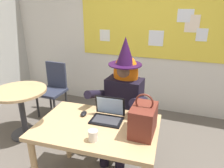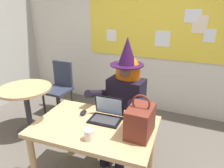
{
  "view_description": "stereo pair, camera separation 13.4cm",
  "coord_description": "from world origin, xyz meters",
  "px_view_note": "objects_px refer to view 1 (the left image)",
  "views": [
    {
      "loc": [
        0.63,
        -1.57,
        1.8
      ],
      "look_at": [
        -0.06,
        0.31,
        1.04
      ],
      "focal_mm": 33.59,
      "sensor_mm": 36.0,
      "label": 1
    },
    {
      "loc": [
        0.75,
        -1.52,
        1.8
      ],
      "look_at": [
        -0.06,
        0.31,
        1.04
      ],
      "focal_mm": 33.59,
      "sensor_mm": 36.0,
      "label": 2
    }
  ],
  "objects_px": {
    "chair_at_desk": "(126,112)",
    "chair_spare_by_window": "(54,86)",
    "laptop": "(108,115)",
    "side_table_round": "(21,102)",
    "computer_mouse": "(84,114)",
    "coffee_mug": "(93,136)",
    "handbag": "(143,120)",
    "person_costumed": "(123,95)",
    "desk_main": "(97,135)"
  },
  "relations": [
    {
      "from": "chair_at_desk",
      "to": "person_costumed",
      "type": "bearing_deg",
      "value": -0.51
    },
    {
      "from": "desk_main",
      "to": "chair_at_desk",
      "type": "relative_size",
      "value": 1.3
    },
    {
      "from": "chair_at_desk",
      "to": "chair_spare_by_window",
      "type": "bearing_deg",
      "value": -105.65
    },
    {
      "from": "chair_spare_by_window",
      "to": "chair_at_desk",
      "type": "bearing_deg",
      "value": 71.87
    },
    {
      "from": "chair_at_desk",
      "to": "side_table_round",
      "type": "height_order",
      "value": "chair_at_desk"
    },
    {
      "from": "desk_main",
      "to": "side_table_round",
      "type": "distance_m",
      "value": 1.47
    },
    {
      "from": "chair_at_desk",
      "to": "computer_mouse",
      "type": "relative_size",
      "value": 8.77
    },
    {
      "from": "laptop",
      "to": "handbag",
      "type": "xyz_separation_m",
      "value": [
        0.37,
        -0.12,
        0.09
      ]
    },
    {
      "from": "person_costumed",
      "to": "chair_spare_by_window",
      "type": "xyz_separation_m",
      "value": [
        -1.43,
        0.62,
        -0.31
      ]
    },
    {
      "from": "chair_at_desk",
      "to": "side_table_round",
      "type": "relative_size",
      "value": 1.24
    },
    {
      "from": "person_costumed",
      "to": "chair_spare_by_window",
      "type": "distance_m",
      "value": 1.59
    },
    {
      "from": "chair_at_desk",
      "to": "computer_mouse",
      "type": "height_order",
      "value": "chair_at_desk"
    },
    {
      "from": "desk_main",
      "to": "side_table_round",
      "type": "bearing_deg",
      "value": 160.56
    },
    {
      "from": "computer_mouse",
      "to": "handbag",
      "type": "height_order",
      "value": "handbag"
    },
    {
      "from": "chair_at_desk",
      "to": "coffee_mug",
      "type": "distance_m",
      "value": 1.0
    },
    {
      "from": "computer_mouse",
      "to": "coffee_mug",
      "type": "height_order",
      "value": "coffee_mug"
    },
    {
      "from": "person_costumed",
      "to": "handbag",
      "type": "bearing_deg",
      "value": 35.46
    },
    {
      "from": "desk_main",
      "to": "computer_mouse",
      "type": "bearing_deg",
      "value": 147.29
    },
    {
      "from": "person_costumed",
      "to": "side_table_round",
      "type": "bearing_deg",
      "value": -81.59
    },
    {
      "from": "side_table_round",
      "to": "chair_spare_by_window",
      "type": "distance_m",
      "value": 0.75
    },
    {
      "from": "person_costumed",
      "to": "chair_spare_by_window",
      "type": "relative_size",
      "value": 1.66
    },
    {
      "from": "coffee_mug",
      "to": "laptop",
      "type": "bearing_deg",
      "value": 91.76
    },
    {
      "from": "handbag",
      "to": "coffee_mug",
      "type": "xyz_separation_m",
      "value": [
        -0.36,
        -0.25,
        -0.09
      ]
    },
    {
      "from": "person_costumed",
      "to": "chair_spare_by_window",
      "type": "height_order",
      "value": "person_costumed"
    },
    {
      "from": "chair_at_desk",
      "to": "side_table_round",
      "type": "bearing_deg",
      "value": -76.75
    },
    {
      "from": "handbag",
      "to": "chair_at_desk",
      "type": "bearing_deg",
      "value": 116.91
    },
    {
      "from": "coffee_mug",
      "to": "chair_at_desk",
      "type": "bearing_deg",
      "value": 89.96
    },
    {
      "from": "computer_mouse",
      "to": "person_costumed",
      "type": "bearing_deg",
      "value": 50.74
    },
    {
      "from": "chair_at_desk",
      "to": "laptop",
      "type": "bearing_deg",
      "value": 2.36
    },
    {
      "from": "chair_at_desk",
      "to": "person_costumed",
      "type": "relative_size",
      "value": 0.62
    },
    {
      "from": "chair_at_desk",
      "to": "handbag",
      "type": "xyz_separation_m",
      "value": [
        0.36,
        -0.71,
        0.36
      ]
    },
    {
      "from": "laptop",
      "to": "chair_spare_by_window",
      "type": "distance_m",
      "value": 1.82
    },
    {
      "from": "handbag",
      "to": "coffee_mug",
      "type": "relative_size",
      "value": 3.98
    },
    {
      "from": "coffee_mug",
      "to": "chair_spare_by_window",
      "type": "distance_m",
      "value": 2.07
    },
    {
      "from": "laptop",
      "to": "desk_main",
      "type": "bearing_deg",
      "value": -114.57
    },
    {
      "from": "laptop",
      "to": "computer_mouse",
      "type": "distance_m",
      "value": 0.26
    },
    {
      "from": "side_table_round",
      "to": "chair_spare_by_window",
      "type": "height_order",
      "value": "chair_spare_by_window"
    },
    {
      "from": "handbag",
      "to": "coffee_mug",
      "type": "distance_m",
      "value": 0.45
    },
    {
      "from": "chair_at_desk",
      "to": "laptop",
      "type": "xyz_separation_m",
      "value": [
        -0.01,
        -0.59,
        0.27
      ]
    },
    {
      "from": "person_costumed",
      "to": "laptop",
      "type": "bearing_deg",
      "value": 2.98
    },
    {
      "from": "coffee_mug",
      "to": "computer_mouse",
      "type": "bearing_deg",
      "value": 127.43
    },
    {
      "from": "laptop",
      "to": "handbag",
      "type": "height_order",
      "value": "handbag"
    },
    {
      "from": "coffee_mug",
      "to": "handbag",
      "type": "bearing_deg",
      "value": 34.3
    },
    {
      "from": "chair_at_desk",
      "to": "person_costumed",
      "type": "xyz_separation_m",
      "value": [
        -0.01,
        -0.12,
        0.29
      ]
    },
    {
      "from": "desk_main",
      "to": "chair_at_desk",
      "type": "height_order",
      "value": "chair_at_desk"
    },
    {
      "from": "person_costumed",
      "to": "computer_mouse",
      "type": "distance_m",
      "value": 0.55
    },
    {
      "from": "person_costumed",
      "to": "handbag",
      "type": "distance_m",
      "value": 0.7
    },
    {
      "from": "handbag",
      "to": "coffee_mug",
      "type": "height_order",
      "value": "handbag"
    },
    {
      "from": "laptop",
      "to": "computer_mouse",
      "type": "xyz_separation_m",
      "value": [
        -0.26,
        -0.01,
        -0.03
      ]
    },
    {
      "from": "handbag",
      "to": "side_table_round",
      "type": "xyz_separation_m",
      "value": [
        -1.81,
        0.46,
        -0.35
      ]
    }
  ]
}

